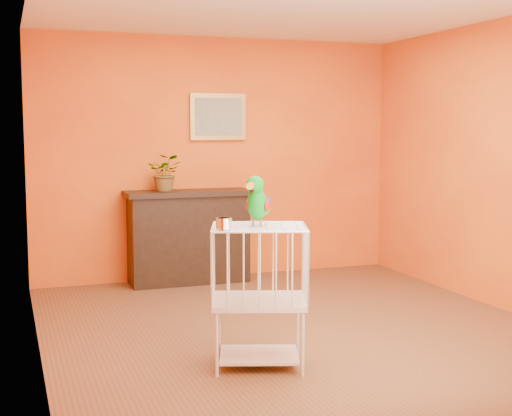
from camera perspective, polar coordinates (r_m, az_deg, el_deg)
name	(u,v)px	position (r m, az deg, el deg)	size (l,w,h in m)	color
ground	(297,329)	(5.88, 3.28, -9.66)	(4.50, 4.50, 0.00)	brown
room_shell	(298,134)	(5.65, 3.38, 5.96)	(4.50, 4.50, 4.50)	orange
console_cabinet	(189,237)	(7.54, -5.42, -2.30)	(1.32, 0.47, 0.98)	black
potted_plant	(166,177)	(7.40, -7.22, 2.48)	(0.34, 0.38, 0.30)	#26722D
framed_picture	(218,117)	(7.75, -3.04, 7.30)	(0.62, 0.04, 0.50)	#B59140
birdcage	(259,294)	(4.88, 0.25, -6.90)	(0.75, 0.66, 0.97)	silver
feed_cup	(224,224)	(4.62, -2.59, -1.25)	(0.11, 0.11, 0.07)	silver
parrot	(257,200)	(4.79, 0.07, 0.62)	(0.25, 0.27, 0.34)	#59544C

